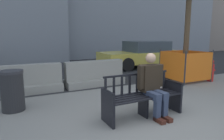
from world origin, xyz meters
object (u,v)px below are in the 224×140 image
at_px(fire_hydrant, 211,71).
at_px(jersey_barrier_centre, 95,75).
at_px(car_taxi_near, 144,54).
at_px(jersey_barrier_left, 27,82).
at_px(street_bench, 143,98).
at_px(trash_bin, 12,91).
at_px(construction_fence, 185,65).
at_px(seated_person, 152,83).

bearing_deg(fire_hydrant, jersey_barrier_centre, 162.80).
bearing_deg(jersey_barrier_centre, fire_hydrant, -17.20).
height_order(car_taxi_near, fire_hydrant, car_taxi_near).
distance_m(jersey_barrier_left, fire_hydrant, 6.34).
bearing_deg(street_bench, car_taxi_near, 55.19).
height_order(street_bench, fire_hydrant, street_bench).
bearing_deg(trash_bin, jersey_barrier_centre, 29.13).
bearing_deg(trash_bin, fire_hydrant, 1.04).
relative_size(jersey_barrier_left, trash_bin, 2.19).
bearing_deg(car_taxi_near, street_bench, -124.81).
height_order(construction_fence, trash_bin, construction_fence).
relative_size(construction_fence, car_taxi_near, 0.29).
distance_m(seated_person, car_taxi_near, 6.78).
relative_size(seated_person, fire_hydrant, 1.60).
xyz_separation_m(seated_person, jersey_barrier_left, (-2.29, 2.94, -0.35)).
height_order(street_bench, seated_person, seated_person).
xyz_separation_m(street_bench, construction_fence, (3.40, 2.20, 0.19)).
bearing_deg(jersey_barrier_centre, trash_bin, -150.87).
height_order(seated_person, jersey_barrier_left, seated_person).
bearing_deg(seated_person, car_taxi_near, 56.80).
xyz_separation_m(seated_person, jersey_barrier_centre, (-0.16, 2.95, -0.35)).
height_order(jersey_barrier_left, trash_bin, trash_bin).
distance_m(seated_person, trash_bin, 3.08).
relative_size(jersey_barrier_centre, trash_bin, 2.21).
bearing_deg(seated_person, street_bench, 165.39).
height_order(car_taxi_near, trash_bin, car_taxi_near).
bearing_deg(car_taxi_near, trash_bin, -147.12).
bearing_deg(jersey_barrier_left, trash_bin, -104.51).
relative_size(street_bench, seated_person, 1.30).
bearing_deg(construction_fence, jersey_barrier_left, 172.86).
bearing_deg(seated_person, fire_hydrant, 23.22).
bearing_deg(jersey_barrier_centre, construction_fence, -11.75).
xyz_separation_m(jersey_barrier_left, car_taxi_near, (6.00, 2.74, 0.34)).
bearing_deg(car_taxi_near, jersey_barrier_centre, -144.86).
bearing_deg(jersey_barrier_left, seated_person, -52.10).
relative_size(jersey_barrier_left, car_taxi_near, 0.42).
distance_m(jersey_barrier_centre, trash_bin, 2.84).
distance_m(seated_person, jersey_barrier_left, 3.74).
xyz_separation_m(jersey_barrier_centre, construction_fence, (3.36, -0.70, 0.24)).
xyz_separation_m(street_bench, fire_hydrant, (4.12, 1.63, -0.01)).
bearing_deg(jersey_barrier_centre, seated_person, -86.91).
relative_size(street_bench, trash_bin, 1.86).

